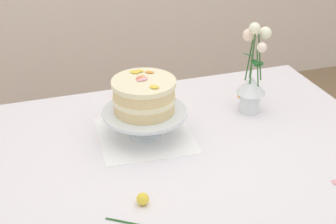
% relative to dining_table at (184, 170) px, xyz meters
% --- Properties ---
extents(dining_table, '(1.40, 1.00, 0.74)m').
position_rel_dining_table_xyz_m(dining_table, '(0.00, 0.00, 0.00)').
color(dining_table, white).
rests_on(dining_table, ground).
extents(linen_napkin, '(0.34, 0.34, 0.00)m').
position_rel_dining_table_xyz_m(linen_napkin, '(-0.10, 0.12, 0.09)').
color(linen_napkin, white).
rests_on(linen_napkin, dining_table).
extents(cake_stand, '(0.29, 0.29, 0.10)m').
position_rel_dining_table_xyz_m(cake_stand, '(-0.10, 0.12, 0.17)').
color(cake_stand, silver).
rests_on(cake_stand, linen_napkin).
extents(layer_cake, '(0.22, 0.22, 0.12)m').
position_rel_dining_table_xyz_m(layer_cake, '(-0.10, 0.12, 0.25)').
color(layer_cake, beige).
rests_on(layer_cake, cake_stand).
extents(flower_vase, '(0.12, 0.12, 0.36)m').
position_rel_dining_table_xyz_m(flower_vase, '(0.33, 0.17, 0.22)').
color(flower_vase, silver).
rests_on(flower_vase, dining_table).
extents(fallen_rose, '(0.13, 0.14, 0.04)m').
position_rel_dining_table_xyz_m(fallen_rose, '(-0.21, -0.24, 0.11)').
color(fallen_rose, '#2D6028').
rests_on(fallen_rose, dining_table).
extents(loose_petal_1, '(0.04, 0.04, 0.01)m').
position_rel_dining_table_xyz_m(loose_petal_1, '(0.35, 0.29, 0.09)').
color(loose_petal_1, orange).
rests_on(loose_petal_1, dining_table).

